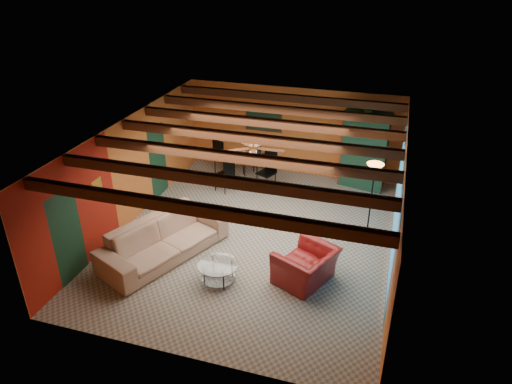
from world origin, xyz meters
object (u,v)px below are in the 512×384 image
(dining_table, at_px, (244,163))
(sofa, at_px, (164,239))
(floor_lamp, at_px, (371,201))
(coffee_table, at_px, (218,272))
(potted_plant, at_px, (369,107))
(armchair, at_px, (306,266))
(armoire, at_px, (364,151))
(vase, at_px, (244,142))

(dining_table, bearing_deg, sofa, -96.81)
(dining_table, relative_size, floor_lamp, 1.14)
(coffee_table, relative_size, floor_lamp, 0.45)
(coffee_table, relative_size, dining_table, 0.39)
(coffee_table, distance_m, potted_plant, 6.43)
(armchair, distance_m, dining_table, 5.09)
(armchair, height_order, armoire, armoire)
(dining_table, height_order, floor_lamp, floor_lamp)
(coffee_table, distance_m, floor_lamp, 4.01)
(sofa, bearing_deg, potted_plant, -14.23)
(armchair, distance_m, coffee_table, 1.85)
(dining_table, relative_size, vase, 12.73)
(coffee_table, distance_m, vase, 5.03)
(vase, bearing_deg, potted_plant, 12.27)
(armoire, relative_size, vase, 12.37)
(sofa, bearing_deg, armoire, -14.23)
(armoire, distance_m, vase, 3.50)
(dining_table, bearing_deg, armchair, -57.07)
(floor_lamp, height_order, potted_plant, potted_plant)
(dining_table, distance_m, vase, 0.67)
(potted_plant, bearing_deg, vase, -167.73)
(armchair, relative_size, coffee_table, 1.35)
(potted_plant, distance_m, vase, 3.68)
(armoire, xyz_separation_m, vase, (-3.41, -0.74, 0.16))
(armchair, height_order, dining_table, dining_table)
(coffee_table, height_order, potted_plant, potted_plant)
(coffee_table, xyz_separation_m, armoire, (2.41, 5.56, 0.86))
(sofa, bearing_deg, vase, 16.95)
(coffee_table, relative_size, vase, 5.01)
(sofa, bearing_deg, armchair, -66.01)
(armchair, bearing_deg, armoire, -162.93)
(floor_lamp, bearing_deg, coffee_table, -136.54)
(floor_lamp, xyz_separation_m, vase, (-3.86, 2.11, 0.27))
(sofa, xyz_separation_m, dining_table, (0.51, 4.29, 0.14))
(coffee_table, height_order, dining_table, dining_table)
(sofa, relative_size, armchair, 2.54)
(armchair, distance_m, potted_plant, 5.44)
(floor_lamp, relative_size, potted_plant, 4.52)
(vase, bearing_deg, dining_table, 0.00)
(sofa, distance_m, dining_table, 4.32)
(sofa, height_order, armchair, sofa)
(potted_plant, bearing_deg, floor_lamp, -81.03)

